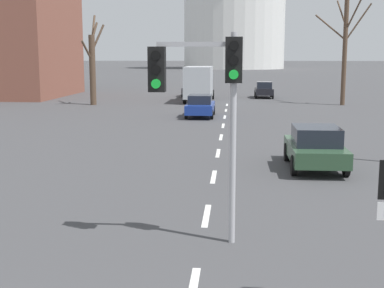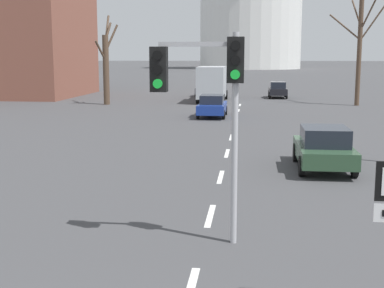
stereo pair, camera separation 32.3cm
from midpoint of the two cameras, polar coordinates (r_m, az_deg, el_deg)
The scene contains 16 objects.
lane_stripe_1 at distance 14.01m, azimuth 2.63°, elevation -7.63°, with size 0.16×2.00×0.01m, color silver.
lane_stripe_2 at distance 18.35m, azimuth 3.58°, elevation -3.52°, with size 0.16×2.00×0.01m, color silver.
lane_stripe_3 at distance 22.76m, azimuth 4.16°, elevation -0.99°, with size 0.16×2.00×0.01m, color silver.
lane_stripe_4 at distance 27.19m, azimuth 4.55°, elevation 0.72°, with size 0.16×2.00×0.01m, color silver.
lane_stripe_5 at distance 31.65m, azimuth 4.83°, elevation 1.95°, with size 0.16×2.00×0.01m, color silver.
lane_stripe_6 at distance 36.11m, azimuth 5.04°, elevation 2.87°, with size 0.16×2.00×0.01m, color silver.
lane_stripe_7 at distance 40.59m, azimuth 5.21°, elevation 3.59°, with size 0.16×2.00×0.01m, color silver.
lane_stripe_8 at distance 45.06m, azimuth 5.34°, elevation 4.17°, with size 0.16×2.00×0.01m, color silver.
traffic_signal_centre_tall at distance 11.45m, azimuth 2.51°, elevation 6.23°, with size 2.00×0.34×4.60m.
sedan_near_left at distance 20.03m, azimuth 14.33°, elevation -0.36°, with size 1.96×4.23×1.57m.
sedan_near_right at distance 54.28m, azimuth 1.64°, elevation 5.95°, with size 1.88×4.17×1.61m.
sedan_mid_centre at distance 36.10m, azimuth 2.44°, elevation 4.10°, with size 1.86×4.33×1.50m.
sedan_far_left at distance 52.98m, azimuth 9.31°, elevation 5.73°, with size 1.76×3.87×1.58m.
delivery_truck at distance 48.06m, azimuth 2.39°, elevation 6.56°, with size 2.44×7.20×3.14m.
bare_tree_left_near at distance 45.75m, azimuth -8.94°, elevation 8.36°, with size 1.58×2.96×7.50m.
bare_tree_right_near at distance 46.47m, azimuth 17.66°, elevation 10.10°, with size 4.42×3.57×11.06m.
Camera 2 is at (1.03, -4.85, 4.12)m, focal length 50.00 mm.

